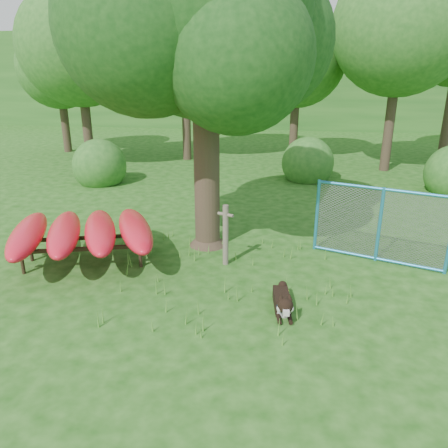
# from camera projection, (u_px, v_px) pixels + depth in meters

# --- Properties ---
(ground) EXTENTS (80.00, 80.00, 0.00)m
(ground) POSITION_uv_depth(u_px,v_px,m) (202.00, 303.00, 7.31)
(ground) COLOR #16470E
(ground) RESTS_ON ground
(oak_tree) EXTENTS (5.08, 4.65, 6.81)m
(oak_tree) POSITION_uv_depth(u_px,v_px,m) (202.00, 22.00, 8.25)
(oak_tree) COLOR #35281C
(oak_tree) RESTS_ON ground
(wooden_post) EXTENTS (0.33, 0.19, 1.24)m
(wooden_post) POSITION_uv_depth(u_px,v_px,m) (226.00, 234.00, 8.56)
(wooden_post) COLOR brown
(wooden_post) RESTS_ON ground
(kayak_rack) EXTENTS (3.52, 3.16, 0.89)m
(kayak_rack) POSITION_uv_depth(u_px,v_px,m) (82.00, 232.00, 8.57)
(kayak_rack) COLOR black
(kayak_rack) RESTS_ON ground
(husky_dog) EXTENTS (0.35, 1.08, 0.48)m
(husky_dog) POSITION_uv_depth(u_px,v_px,m) (283.00, 303.00, 7.00)
(husky_dog) COLOR black
(husky_dog) RESTS_ON ground
(fence_section) EXTENTS (2.50, 0.97, 2.57)m
(fence_section) POSITION_uv_depth(u_px,v_px,m) (380.00, 225.00, 8.69)
(fence_section) COLOR #298AC3
(fence_section) RESTS_ON ground
(wildflower_clump) EXTENTS (0.10, 0.08, 0.20)m
(wildflower_clump) POSITION_uv_depth(u_px,v_px,m) (286.00, 292.00, 7.33)
(wildflower_clump) COLOR #518F2E
(wildflower_clump) RESTS_ON ground
(bg_tree_a) EXTENTS (4.40, 4.40, 6.70)m
(bg_tree_a) POSITION_uv_depth(u_px,v_px,m) (79.00, 46.00, 16.01)
(bg_tree_a) COLOR #35281C
(bg_tree_a) RESTS_ON ground
(bg_tree_b) EXTENTS (5.20, 5.20, 8.22)m
(bg_tree_b) POSITION_uv_depth(u_px,v_px,m) (183.00, 17.00, 17.01)
(bg_tree_b) COLOR #35281C
(bg_tree_b) RESTS_ON ground
(bg_tree_c) EXTENTS (4.00, 4.00, 6.12)m
(bg_tree_c) POSITION_uv_depth(u_px,v_px,m) (298.00, 58.00, 17.83)
(bg_tree_c) COLOR #35281C
(bg_tree_c) RESTS_ON ground
(bg_tree_d) EXTENTS (4.80, 4.80, 7.50)m
(bg_tree_d) POSITION_uv_depth(u_px,v_px,m) (402.00, 26.00, 15.16)
(bg_tree_d) COLOR #35281C
(bg_tree_d) RESTS_ON ground
(bg_tree_f) EXTENTS (3.60, 3.60, 5.55)m
(bg_tree_f) POSITION_uv_depth(u_px,v_px,m) (58.00, 68.00, 19.40)
(bg_tree_f) COLOR #35281C
(bg_tree_f) RESTS_ON ground
(shrub_left) EXTENTS (1.80, 1.80, 1.80)m
(shrub_left) POSITION_uv_depth(u_px,v_px,m) (101.00, 183.00, 14.99)
(shrub_left) COLOR #255E1E
(shrub_left) RESTS_ON ground
(shrub_mid) EXTENTS (1.80, 1.80, 1.80)m
(shrub_mid) POSITION_uv_depth(u_px,v_px,m) (307.00, 180.00, 15.42)
(shrub_mid) COLOR #255E1E
(shrub_mid) RESTS_ON ground
(wooded_hillside) EXTENTS (80.00, 12.00, 6.00)m
(wooded_hillside) POSITION_uv_depth(u_px,v_px,m) (274.00, 78.00, 32.38)
(wooded_hillside) COLOR #255E1E
(wooded_hillside) RESTS_ON ground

